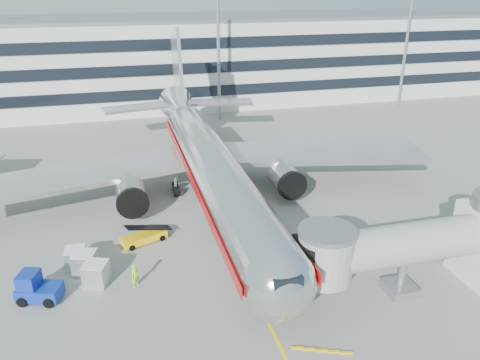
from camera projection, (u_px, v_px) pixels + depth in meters
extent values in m
plane|color=gray|center=(236.00, 256.00, 39.59)|extent=(180.00, 180.00, 0.00)
cube|color=yellow|center=(212.00, 206.00, 48.47)|extent=(0.25, 70.00, 0.01)
cylinder|color=silver|center=(215.00, 175.00, 45.05)|extent=(5.00, 36.00, 5.00)
sphere|color=silver|center=(277.00, 282.00, 29.06)|extent=(5.00, 5.00, 5.00)
cone|color=silver|center=(181.00, 111.00, 65.26)|extent=(5.00, 10.00, 5.00)
cube|color=black|center=(286.00, 281.00, 27.28)|extent=(1.80, 1.20, 0.90)
cube|color=#B7B7BC|center=(317.00, 153.00, 53.35)|extent=(24.95, 12.07, 0.50)
cube|color=#B7B7BC|center=(78.00, 175.00, 47.16)|extent=(24.95, 12.07, 0.50)
cylinder|color=#99999E|center=(286.00, 178.00, 49.52)|extent=(3.00, 4.20, 3.00)
cylinder|color=#99999E|center=(132.00, 195.00, 45.71)|extent=(3.00, 4.20, 3.00)
cylinder|color=black|center=(292.00, 186.00, 47.74)|extent=(3.10, 0.50, 3.10)
cylinder|color=black|center=(133.00, 203.00, 43.93)|extent=(3.10, 0.50, 3.10)
cube|color=#B7B7BC|center=(178.00, 78.00, 63.98)|extent=(0.45, 9.39, 13.72)
cube|color=#B7B7BC|center=(217.00, 102.00, 67.22)|extent=(10.41, 4.94, 0.35)
cube|color=#B7B7BC|center=(140.00, 107.00, 64.60)|extent=(10.41, 4.94, 0.35)
cylinder|color=gray|center=(266.00, 306.00, 32.13)|extent=(0.24, 0.24, 1.80)
cylinder|color=black|center=(266.00, 311.00, 32.30)|extent=(0.35, 0.90, 0.90)
cylinder|color=gray|center=(233.00, 179.00, 52.40)|extent=(0.30, 0.30, 2.00)
cylinder|color=gray|center=(176.00, 185.00, 50.88)|extent=(0.30, 0.30, 2.00)
cube|color=red|center=(241.00, 170.00, 45.54)|extent=(0.06, 38.00, 0.90)
cube|color=red|center=(189.00, 175.00, 44.34)|extent=(0.06, 38.00, 0.90)
cylinder|color=#A8A8A3|center=(407.00, 244.00, 33.33)|extent=(13.00, 3.00, 3.00)
cylinder|color=#A8A8A3|center=(325.00, 256.00, 31.83)|extent=(3.80, 3.80, 3.40)
cylinder|color=gray|center=(327.00, 232.00, 31.09)|extent=(4.00, 4.00, 0.30)
cube|color=black|center=(308.00, 259.00, 31.52)|extent=(1.40, 2.60, 2.60)
cylinder|color=gray|center=(402.00, 274.00, 34.35)|extent=(0.56, 0.56, 3.20)
cube|color=gray|center=(400.00, 288.00, 34.84)|extent=(2.20, 2.20, 0.70)
cylinder|color=black|center=(389.00, 290.00, 34.63)|extent=(0.35, 0.70, 0.70)
cylinder|color=black|center=(410.00, 286.00, 35.06)|extent=(0.35, 0.70, 0.70)
cube|color=silver|center=(159.00, 61.00, 88.19)|extent=(150.00, 24.00, 15.00)
cube|color=black|center=(168.00, 93.00, 78.81)|extent=(150.00, 0.30, 1.80)
cube|color=black|center=(166.00, 69.00, 77.25)|extent=(150.00, 0.30, 1.80)
cube|color=black|center=(165.00, 45.00, 75.68)|extent=(150.00, 0.30, 1.80)
cube|color=gray|center=(156.00, 18.00, 85.14)|extent=(150.00, 24.00, 0.60)
cylinder|color=gray|center=(218.00, 43.00, 73.92)|extent=(0.50, 0.50, 25.00)
cylinder|color=gray|center=(407.00, 37.00, 82.01)|extent=(0.50, 0.50, 25.00)
cube|color=yellow|center=(144.00, 237.00, 41.48)|extent=(4.23, 2.75, 0.63)
cube|color=black|center=(143.00, 229.00, 41.16)|extent=(4.26, 2.40, 1.39)
cylinder|color=black|center=(126.00, 241.00, 41.27)|extent=(0.60, 0.43, 0.54)
cylinder|color=black|center=(132.00, 248.00, 40.32)|extent=(0.60, 0.43, 0.54)
cylinder|color=black|center=(156.00, 232.00, 42.81)|extent=(0.60, 0.43, 0.54)
cylinder|color=black|center=(162.00, 238.00, 41.86)|extent=(0.60, 0.43, 0.54)
cube|color=navy|center=(40.00, 292.00, 33.90)|extent=(3.40, 2.58, 0.97)
cube|color=navy|center=(29.00, 280.00, 33.55)|extent=(1.73, 1.94, 1.18)
cube|color=black|center=(28.00, 276.00, 33.40)|extent=(1.56, 1.70, 0.11)
cylinder|color=black|center=(33.00, 288.00, 34.82)|extent=(0.82, 0.54, 0.75)
cylinder|color=black|center=(22.00, 302.00, 33.33)|extent=(0.82, 0.54, 0.75)
cylinder|color=black|center=(58.00, 289.00, 34.71)|extent=(0.82, 0.54, 0.75)
cylinder|color=black|center=(49.00, 303.00, 33.23)|extent=(0.82, 0.54, 0.75)
cube|color=#BABDC2|center=(76.00, 258.00, 37.72)|extent=(1.65, 1.65, 1.67)
cube|color=white|center=(75.00, 249.00, 37.38)|extent=(1.65, 1.65, 0.06)
cube|color=#BABDC2|center=(96.00, 274.00, 35.64)|extent=(2.19, 2.19, 1.75)
cube|color=white|center=(95.00, 264.00, 35.29)|extent=(2.19, 2.19, 0.07)
cube|color=#BABDC2|center=(85.00, 263.00, 37.01)|extent=(2.10, 2.10, 1.75)
cube|color=white|center=(84.00, 253.00, 36.65)|extent=(2.10, 2.10, 0.07)
imported|color=#9EFB1A|center=(135.00, 276.00, 35.27)|extent=(0.84, 0.80, 1.93)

